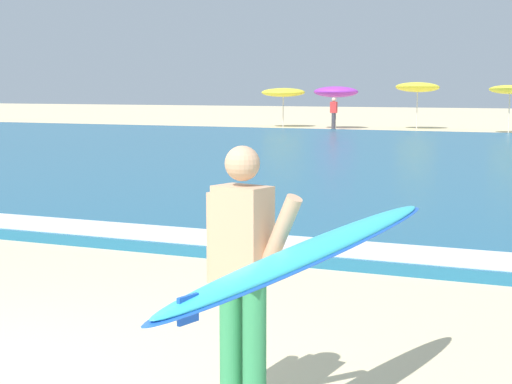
# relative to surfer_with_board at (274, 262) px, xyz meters

# --- Properties ---
(sea) EXTENTS (120.00, 28.00, 0.14)m
(sea) POSITION_rel_surfer_with_board_xyz_m (-2.25, 18.31, -0.96)
(sea) COLOR #1E6084
(sea) RESTS_ON ground
(surf_foam) EXTENTS (120.00, 1.03, 0.01)m
(surf_foam) POSITION_rel_surfer_with_board_xyz_m (-2.25, 4.91, -0.89)
(surf_foam) COLOR white
(surf_foam) RESTS_ON sea
(surfer_with_board) EXTENTS (1.23, 2.78, 1.73)m
(surfer_with_board) POSITION_rel_surfer_with_board_xyz_m (0.00, 0.00, 0.00)
(surfer_with_board) COLOR #338E56
(surfer_with_board) RESTS_ON ground
(beach_umbrella_0) EXTENTS (2.29, 2.30, 2.06)m
(beach_umbrella_0) POSITION_rel_surfer_with_board_xyz_m (-14.27, 35.97, 0.77)
(beach_umbrella_0) COLOR beige
(beach_umbrella_0) RESTS_ON ground
(beach_umbrella_1) EXTENTS (2.24, 2.24, 2.13)m
(beach_umbrella_1) POSITION_rel_surfer_with_board_xyz_m (-11.22, 35.50, 0.81)
(beach_umbrella_1) COLOR beige
(beach_umbrella_1) RESTS_ON ground
(beach_umbrella_2) EXTENTS (2.17, 2.20, 2.39)m
(beach_umbrella_2) POSITION_rel_surfer_with_board_xyz_m (-7.34, 36.61, 1.04)
(beach_umbrella_2) COLOR beige
(beach_umbrella_2) RESTS_ON ground
(beach_umbrella_3) EXTENTS (1.83, 1.86, 2.24)m
(beach_umbrella_3) POSITION_rel_surfer_with_board_xyz_m (-2.62, 34.20, 0.94)
(beach_umbrella_3) COLOR beige
(beach_umbrella_3) RESTS_ON ground
(beachgoer_near_row_left) EXTENTS (0.32, 0.20, 1.58)m
(beachgoer_near_row_left) POSITION_rel_surfer_with_board_xyz_m (-10.81, 33.92, -0.19)
(beachgoer_near_row_left) COLOR #383842
(beachgoer_near_row_left) RESTS_ON ground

